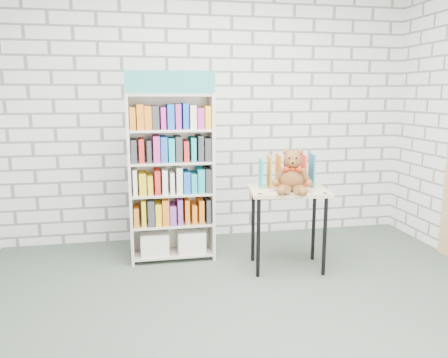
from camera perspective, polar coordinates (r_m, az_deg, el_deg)
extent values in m
plane|color=#404C40|center=(3.28, 4.31, -18.08)|extent=(4.50, 4.50, 0.00)
cube|color=silver|center=(4.83, -1.76, 8.69)|extent=(4.50, 0.02, 2.80)
cube|color=beige|center=(4.19, -12.17, -0.14)|extent=(0.03, 0.31, 1.61)
cube|color=beige|center=(4.24, -1.65, 0.24)|extent=(0.03, 0.31, 1.61)
cube|color=beige|center=(4.34, -7.02, 0.41)|extent=(0.80, 0.02, 1.61)
cube|color=teal|center=(3.98, -7.02, 12.49)|extent=(0.80, 0.02, 0.20)
cube|color=beige|center=(4.40, -6.65, -9.56)|extent=(0.75, 0.29, 0.02)
cube|color=beige|center=(4.31, -6.74, -5.78)|extent=(0.75, 0.29, 0.02)
cube|color=beige|center=(4.23, -6.83, -1.85)|extent=(0.75, 0.29, 0.02)
cube|color=beige|center=(4.17, -6.93, 2.22)|extent=(0.75, 0.29, 0.02)
cube|color=beige|center=(4.14, -7.02, 6.37)|extent=(0.75, 0.29, 0.02)
cube|color=beige|center=(4.12, -7.13, 10.82)|extent=(0.75, 0.29, 0.02)
cube|color=silver|center=(4.35, -9.05, -8.21)|extent=(0.27, 0.25, 0.21)
cube|color=silver|center=(4.38, -4.34, -7.99)|extent=(0.27, 0.25, 0.21)
cube|color=red|center=(4.26, -6.77, -4.30)|extent=(0.75, 0.25, 0.21)
cube|color=yellow|center=(4.19, -6.86, -0.30)|extent=(0.75, 0.25, 0.21)
cube|color=blue|center=(4.15, -6.95, 3.81)|extent=(0.75, 0.25, 0.21)
cube|color=green|center=(4.12, -7.05, 8.00)|extent=(0.75, 0.25, 0.21)
cube|color=tan|center=(3.99, 8.43, -1.54)|extent=(0.76, 0.57, 0.03)
cylinder|color=black|center=(3.87, 4.50, -7.66)|extent=(0.03, 0.03, 0.72)
cylinder|color=black|center=(4.22, 3.82, -6.03)|extent=(0.03, 0.03, 0.72)
cylinder|color=black|center=(3.99, 13.01, -7.33)|extent=(0.03, 0.03, 0.72)
cylinder|color=black|center=(4.33, 11.63, -5.79)|extent=(0.03, 0.03, 0.72)
cylinder|color=black|center=(3.77, 4.73, -1.99)|extent=(0.05, 0.05, 0.01)
cylinder|color=black|center=(3.89, 13.06, -1.84)|extent=(0.05, 0.05, 0.01)
cube|color=#2AB7A4|center=(4.03, 4.88, 0.99)|extent=(0.04, 0.21, 0.29)
cube|color=orange|center=(4.04, 5.98, 1.00)|extent=(0.04, 0.21, 0.29)
cube|color=orange|center=(4.06, 7.08, 1.01)|extent=(0.04, 0.21, 0.29)
cube|color=black|center=(4.07, 8.17, 1.02)|extent=(0.04, 0.21, 0.29)
cube|color=silver|center=(4.09, 9.25, 1.03)|extent=(0.04, 0.21, 0.29)
cube|color=red|center=(4.10, 10.33, 1.03)|extent=(0.04, 0.21, 0.29)
cube|color=teal|center=(4.12, 11.39, 1.04)|extent=(0.04, 0.21, 0.29)
ellipsoid|color=brown|center=(3.89, 8.90, 0.03)|extent=(0.22, 0.19, 0.22)
sphere|color=brown|center=(3.85, 8.97, 2.51)|extent=(0.16, 0.16, 0.16)
sphere|color=brown|center=(3.86, 8.13, 3.51)|extent=(0.06, 0.06, 0.06)
sphere|color=brown|center=(3.86, 9.87, 3.46)|extent=(0.06, 0.06, 0.06)
sphere|color=brown|center=(3.79, 8.97, 2.05)|extent=(0.06, 0.06, 0.06)
sphere|color=black|center=(3.79, 8.57, 2.70)|extent=(0.02, 0.02, 0.02)
sphere|color=black|center=(3.79, 9.41, 2.67)|extent=(0.02, 0.02, 0.02)
sphere|color=black|center=(3.76, 8.97, 2.06)|extent=(0.02, 0.02, 0.02)
cylinder|color=brown|center=(3.86, 7.25, 0.49)|extent=(0.11, 0.12, 0.16)
cylinder|color=brown|center=(3.86, 10.57, 0.39)|extent=(0.12, 0.08, 0.16)
sphere|color=brown|center=(3.86, 6.75, -0.48)|extent=(0.06, 0.06, 0.06)
sphere|color=brown|center=(3.86, 11.02, -0.60)|extent=(0.06, 0.06, 0.06)
cylinder|color=brown|center=(3.79, 7.91, -1.29)|extent=(0.07, 0.17, 0.09)
cylinder|color=brown|center=(3.79, 9.84, -1.34)|extent=(0.16, 0.17, 0.09)
sphere|color=brown|center=(3.72, 7.48, -1.60)|extent=(0.08, 0.08, 0.08)
sphere|color=brown|center=(3.72, 10.27, -1.68)|extent=(0.08, 0.08, 0.08)
cone|color=red|center=(3.81, 8.38, 1.28)|extent=(0.08, 0.08, 0.06)
cone|color=red|center=(3.81, 9.51, 1.25)|extent=(0.08, 0.08, 0.06)
sphere|color=red|center=(3.80, 8.94, 1.26)|extent=(0.03, 0.03, 0.03)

